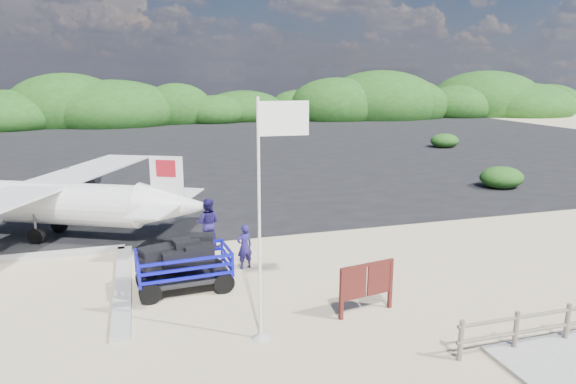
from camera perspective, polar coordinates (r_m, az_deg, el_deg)
name	(u,v)px	position (r m, az deg, el deg)	size (l,w,h in m)	color
ground	(277,289)	(15.93, -1.27, -10.76)	(160.00, 160.00, 0.00)	beige
asphalt_apron	(185,150)	(44.69, -11.38, 4.61)	(90.00, 50.00, 0.04)	#B2B2B2
vegetation_band	(167,123)	(69.47, -13.28, 7.50)	(124.00, 8.00, 4.40)	#B2B2B2
fence	(565,341)	(14.81, 28.38, -14.40)	(6.40, 2.00, 1.10)	#B2B2B2
baggage_cart	(185,290)	(16.17, -11.38, -10.65)	(2.99, 1.71, 1.50)	#0E0FD7
flagpole	(261,338)	(13.30, -3.03, -15.92)	(1.19, 0.49, 5.93)	white
signboard	(366,313)	(14.64, 8.62, -13.18)	(1.81, 0.17, 1.49)	#551C18
crew_a	(245,247)	(17.32, -4.85, -6.06)	(0.56, 0.37, 1.54)	navy
crew_b	(208,223)	(19.47, -8.90, -3.44)	(0.92, 0.72, 1.89)	navy
aircraft_large	(368,162)	(38.16, 8.88, 3.27)	(14.58, 14.58, 4.37)	#B2B2B2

